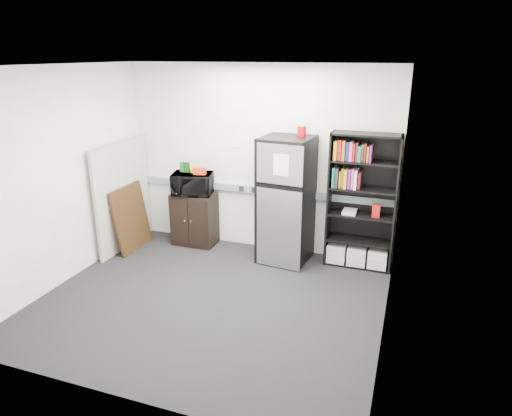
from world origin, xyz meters
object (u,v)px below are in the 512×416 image
at_px(bookshelf, 362,203).
at_px(refrigerator, 286,200).
at_px(cabinet, 195,219).
at_px(microwave, 192,184).
at_px(cubicle_partition, 123,195).

height_order(bookshelf, refrigerator, bookshelf).
xyz_separation_m(cabinet, microwave, (0.00, -0.02, 0.57)).
bearing_deg(refrigerator, cabinet, -176.99).
distance_m(bookshelf, microwave, 2.48).
xyz_separation_m(bookshelf, refrigerator, (-1.01, -0.14, -0.03)).
bearing_deg(refrigerator, cubicle_partition, -165.83).
bearing_deg(bookshelf, cubicle_partition, -171.94).
bearing_deg(cubicle_partition, bookshelf, 8.06).
relative_size(bookshelf, refrigerator, 1.05).
bearing_deg(cabinet, microwave, -90.00).
bearing_deg(refrigerator, bookshelf, 14.24).
distance_m(bookshelf, cubicle_partition, 3.46).
height_order(cabinet, refrigerator, refrigerator).
relative_size(cubicle_partition, cabinet, 2.00).
xyz_separation_m(bookshelf, cubicle_partition, (-3.43, -0.49, -0.10)).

